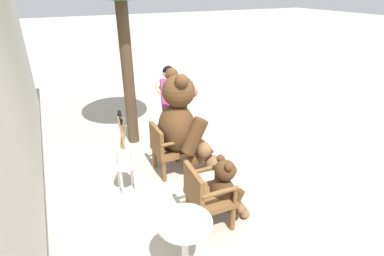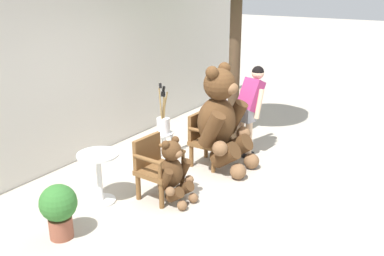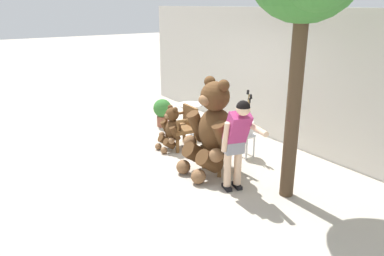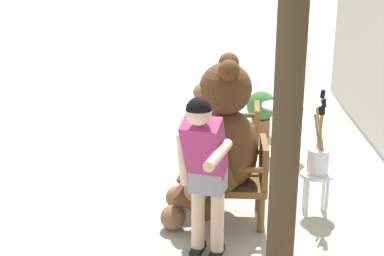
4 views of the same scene
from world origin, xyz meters
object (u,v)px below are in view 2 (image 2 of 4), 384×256
at_px(brush_bucket, 163,123).
at_px(wooden_chair_right, 207,138).
at_px(white_stool, 164,139).
at_px(potted_plant, 59,208).
at_px(teddy_bear_large, 222,119).
at_px(round_side_table, 99,172).
at_px(teddy_bear_small, 173,172).
at_px(wooden_chair_left, 157,166).
at_px(person_visitor, 250,104).

bearing_deg(brush_bucket, wooden_chair_right, -75.02).
relative_size(white_stool, potted_plant, 0.68).
distance_m(teddy_bear_large, potted_plant, 2.89).
xyz_separation_m(wooden_chair_right, potted_plant, (-2.79, 0.32, -0.07)).
height_order(brush_bucket, potted_plant, brush_bucket).
bearing_deg(brush_bucket, white_stool, -157.14).
bearing_deg(wooden_chair_right, potted_plant, 173.37).
bearing_deg(round_side_table, teddy_bear_large, -23.20).
height_order(wooden_chair_right, teddy_bear_large, teddy_bear_large).
relative_size(teddy_bear_large, white_stool, 3.69).
bearing_deg(teddy_bear_large, teddy_bear_small, -179.22).
relative_size(teddy_bear_large, brush_bucket, 1.96).
bearing_deg(teddy_bear_small, potted_plant, 156.89).
xyz_separation_m(wooden_chair_left, round_side_table, (-0.57, 0.55, -0.01)).
relative_size(wooden_chair_left, round_side_table, 1.19).
distance_m(teddy_bear_large, brush_bucket, 1.04).
bearing_deg(teddy_bear_large, round_side_table, 156.80).
relative_size(person_visitor, round_side_table, 2.14).
distance_m(wooden_chair_right, person_visitor, 0.98).
distance_m(teddy_bear_small, white_stool, 1.54).
xyz_separation_m(wooden_chair_right, teddy_bear_small, (-1.35, -0.29, -0.01)).
bearing_deg(white_stool, wooden_chair_left, -147.30).
distance_m(wooden_chair_right, brush_bucket, 0.78).
distance_m(person_visitor, white_stool, 1.59).
relative_size(wooden_chair_left, potted_plant, 1.26).
bearing_deg(wooden_chair_right, round_side_table, 164.07).
height_order(wooden_chair_left, potted_plant, wooden_chair_left).
bearing_deg(teddy_bear_small, person_visitor, -2.54).
height_order(teddy_bear_small, white_stool, teddy_bear_small).
height_order(person_visitor, potted_plant, person_visitor).
xyz_separation_m(person_visitor, round_side_table, (-2.69, 0.93, -0.47)).
distance_m(person_visitor, round_side_table, 2.88).
height_order(teddy_bear_large, potted_plant, teddy_bear_large).
height_order(wooden_chair_left, brush_bucket, brush_bucket).
bearing_deg(round_side_table, person_visitor, -19.10).
height_order(brush_bucket, round_side_table, brush_bucket).
relative_size(wooden_chair_right, teddy_bear_large, 0.51).
distance_m(teddy_bear_large, white_stool, 1.13).
xyz_separation_m(wooden_chair_left, person_visitor, (2.12, -0.39, 0.45)).
bearing_deg(potted_plant, wooden_chair_right, -6.63).
height_order(teddy_bear_small, round_side_table, teddy_bear_small).
distance_m(round_side_table, potted_plant, 0.91).
xyz_separation_m(teddy_bear_large, teddy_bear_small, (-1.35, -0.02, -0.38)).
height_order(teddy_bear_large, brush_bucket, teddy_bear_large).
relative_size(wooden_chair_right, brush_bucket, 0.99).
height_order(wooden_chair_left, round_side_table, wooden_chair_left).
bearing_deg(person_visitor, brush_bucket, 131.02).
xyz_separation_m(teddy_bear_small, white_stool, (1.15, 1.03, -0.10)).
bearing_deg(wooden_chair_left, teddy_bear_large, -11.49).
bearing_deg(wooden_chair_left, wooden_chair_right, 0.00).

